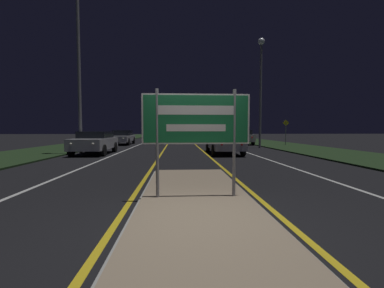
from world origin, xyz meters
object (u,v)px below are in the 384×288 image
Objects in this scene: car_receding_1 at (241,137)px; warning_sign at (286,130)px; highway_sign at (196,123)px; car_receding_0 at (224,141)px; streetlight_right_near at (261,77)px; car_approaching_0 at (95,142)px; car_approaching_2 at (161,135)px; car_approaching_1 at (123,137)px; streetlight_left_near at (78,27)px; car_receding_2 at (222,135)px.

car_receding_1 is 1.79× the size of warning_sign.
car_receding_0 is (2.54, 10.54, -0.90)m from highway_sign.
streetlight_right_near is 2.11× the size of car_receding_1.
car_receding_1 is at bearing 73.46° from highway_sign.
car_approaching_0 is at bearing 177.87° from car_receding_0.
car_approaching_2 is 1.81× the size of warning_sign.
car_receding_1 is (5.98, 20.15, -0.90)m from highway_sign.
streetlight_right_near reaches higher than car_approaching_1.
car_approaching_1 is 1.12× the size of car_approaching_2.
streetlight_left_near is 2.59× the size of car_receding_2.
highway_sign is at bearing -62.99° from car_approaching_0.
car_receding_2 is 1.87× the size of warning_sign.
car_receding_2 is (3.33, 20.03, -0.04)m from car_receding_0.
streetlight_right_near is at bearing -56.85° from car_approaching_2.
highway_sign is at bearing -112.65° from streetlight_right_near.
car_receding_1 is at bearing 152.35° from warning_sign.
streetlight_right_near is 7.90m from car_receding_0.
highway_sign is 0.54× the size of car_receding_1.
streetlight_right_near is 2.01× the size of car_receding_2.
car_approaching_1 is (-5.87, 20.66, -0.91)m from highway_sign.
streetlight_left_near reaches higher than car_receding_2.
streetlight_right_near is 1.86× the size of car_approaching_1.
car_receding_0 is 2.02× the size of warning_sign.
car_receding_1 is at bearing 70.31° from car_receding_0.
car_approaching_2 is (-5.15, 18.50, -0.00)m from car_receding_0.
streetlight_right_near is at bearing 67.35° from highway_sign.
streetlight_right_near is at bearing -85.35° from car_receding_1.
warning_sign is (7.24, 7.62, 0.72)m from car_receding_0.
car_receding_0 is 8.07m from car_approaching_0.
streetlight_left_near is at bearing -157.47° from streetlight_right_near.
highway_sign is at bearing -84.88° from car_approaching_2.
highway_sign is 0.20× the size of streetlight_left_near.
warning_sign reaches higher than car_receding_0.
streetlight_left_near is at bearing -120.36° from car_receding_2.
car_receding_2 is (5.88, 30.57, -0.94)m from highway_sign.
warning_sign reaches higher than car_receding_2.
car_receding_0 is at bearing 2.86° from streetlight_left_near.
highway_sign is 29.17m from car_approaching_2.
car_approaching_1 is at bearing 177.51° from car_receding_1.
streetlight_left_near reaches higher than car_approaching_1.
car_receding_2 is at bearing 107.48° from warning_sign.
streetlight_left_near is at bearing -128.63° from car_approaching_0.
car_receding_0 is (8.65, 0.43, -6.67)m from streetlight_left_near.
streetlight_left_near is 10.93m from car_receding_0.
car_receding_1 is 4.35m from warning_sign.
car_receding_2 is 13.03m from warning_sign.
highway_sign is at bearing -103.58° from car_receding_0.
streetlight_left_near is 13.62m from streetlight_right_near.
highway_sign is 0.53× the size of car_approaching_0.
car_receding_1 is at bearing -2.49° from car_approaching_1.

